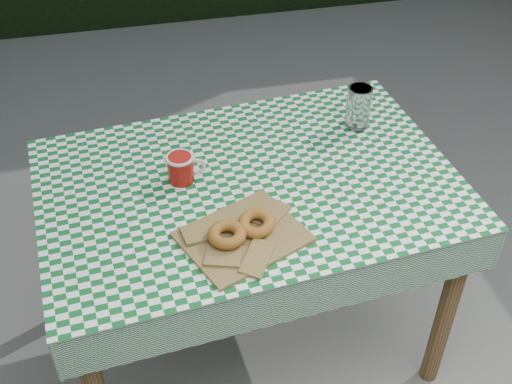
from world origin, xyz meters
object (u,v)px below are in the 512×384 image
(paper_bag, at_px, (243,236))
(coffee_mug, at_px, (181,168))
(table, at_px, (250,269))
(drinking_glass, at_px, (358,107))

(paper_bag, bearing_deg, coffee_mug, 114.34)
(paper_bag, height_order, coffee_mug, coffee_mug)
(table, xyz_separation_m, drinking_glass, (0.41, 0.21, 0.45))
(paper_bag, relative_size, drinking_glass, 2.17)
(paper_bag, bearing_deg, table, 73.84)
(table, bearing_deg, paper_bag, -111.42)
(paper_bag, relative_size, coffee_mug, 2.01)
(table, xyz_separation_m, paper_bag, (-0.07, -0.23, 0.39))
(paper_bag, xyz_separation_m, drinking_glass, (0.48, 0.44, 0.06))
(drinking_glass, bearing_deg, coffee_mug, -165.48)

